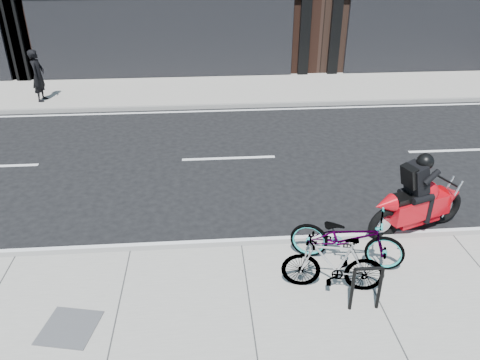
{
  "coord_description": "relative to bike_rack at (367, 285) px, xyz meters",
  "views": [
    {
      "loc": [
        -0.59,
        -8.92,
        5.17
      ],
      "look_at": [
        0.06,
        -0.9,
        0.9
      ],
      "focal_mm": 35.0,
      "sensor_mm": 36.0,
      "label": 1
    }
  ],
  "objects": [
    {
      "name": "ground",
      "position": [
        -1.7,
        3.74,
        -0.59
      ],
      "size": [
        120.0,
        120.0,
        0.0
      ],
      "primitive_type": "plane",
      "color": "black",
      "rests_on": "ground"
    },
    {
      "name": "sidewalk_far",
      "position": [
        -1.7,
        11.49,
        -0.52
      ],
      "size": [
        60.0,
        3.5,
        0.13
      ],
      "primitive_type": "cube",
      "color": "gray",
      "rests_on": "ground"
    },
    {
      "name": "bike_rack",
      "position": [
        0.0,
        0.0,
        0.0
      ],
      "size": [
        0.47,
        0.06,
        0.78
      ],
      "rotation": [
        0.0,
        0.0,
        -0.02
      ],
      "color": "black",
      "rests_on": "sidewalk_near"
    },
    {
      "name": "bicycle_front",
      "position": [
        0.03,
        1.14,
        0.05
      ],
      "size": [
        2.03,
        1.32,
        1.01
      ],
      "primitive_type": "imported",
      "rotation": [
        0.0,
        0.0,
        1.2
      ],
      "color": "gray",
      "rests_on": "sidewalk_near"
    },
    {
      "name": "bicycle_rear",
      "position": [
        -0.38,
        0.49,
        0.03
      ],
      "size": [
        1.67,
        0.76,
        0.97
      ],
      "primitive_type": "imported",
      "rotation": [
        0.0,
        0.0,
        4.51
      ],
      "color": "gray",
      "rests_on": "sidewalk_near"
    },
    {
      "name": "motorcycle",
      "position": [
        1.79,
        2.18,
        0.09
      ],
      "size": [
        2.16,
        1.02,
        1.68
      ],
      "rotation": [
        0.0,
        0.0,
        0.34
      ],
      "color": "black",
      "rests_on": "ground"
    },
    {
      "name": "pedestrian",
      "position": [
        -7.73,
        10.58,
        0.39
      ],
      "size": [
        0.46,
        0.65,
        1.7
      ],
      "primitive_type": "imported",
      "rotation": [
        0.0,
        0.0,
        1.48
      ],
      "color": "black",
      "rests_on": "sidewalk_far"
    },
    {
      "name": "utility_grate",
      "position": [
        -4.34,
        -0.06,
        -0.45
      ],
      "size": [
        0.89,
        0.89,
        0.02
      ],
      "primitive_type": "cube",
      "rotation": [
        0.0,
        0.0,
        -0.21
      ],
      "color": "#464648",
      "rests_on": "sidewalk_near"
    }
  ]
}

